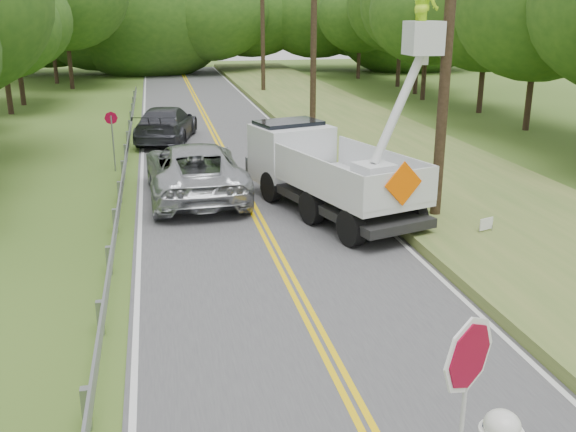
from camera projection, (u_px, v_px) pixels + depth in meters
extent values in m
cube|color=#454547|center=(242.00, 187.00, 22.57)|extent=(7.20, 96.00, 0.02)
cube|color=yellow|center=(239.00, 187.00, 22.54)|extent=(0.12, 96.00, 0.00)
cube|color=yellow|center=(245.00, 187.00, 22.58)|extent=(0.12, 96.00, 0.00)
cube|color=silver|center=(141.00, 192.00, 21.90)|extent=(0.12, 96.00, 0.00)
cube|color=silver|center=(337.00, 182.00, 23.23)|extent=(0.12, 96.00, 0.00)
cube|color=gray|center=(86.00, 409.00, 9.56)|extent=(0.12, 0.14, 0.70)
cube|color=gray|center=(100.00, 318.00, 12.36)|extent=(0.12, 0.14, 0.70)
cube|color=gray|center=(109.00, 260.00, 15.15)|extent=(0.12, 0.14, 0.70)
cube|color=gray|center=(115.00, 221.00, 17.95)|extent=(0.12, 0.14, 0.70)
cube|color=gray|center=(119.00, 192.00, 20.74)|extent=(0.12, 0.14, 0.70)
cube|color=gray|center=(123.00, 170.00, 23.53)|extent=(0.12, 0.14, 0.70)
cube|color=gray|center=(126.00, 153.00, 26.33)|extent=(0.12, 0.14, 0.70)
cube|color=gray|center=(128.00, 139.00, 29.12)|extent=(0.12, 0.14, 0.70)
cube|color=gray|center=(130.00, 127.00, 31.92)|extent=(0.12, 0.14, 0.70)
cube|color=gray|center=(131.00, 118.00, 34.71)|extent=(0.12, 0.14, 0.70)
cube|color=gray|center=(132.00, 109.00, 37.51)|extent=(0.12, 0.14, 0.70)
cube|color=gray|center=(133.00, 102.00, 40.30)|extent=(0.12, 0.14, 0.70)
cube|color=gray|center=(134.00, 96.00, 43.09)|extent=(0.12, 0.14, 0.70)
cube|color=gray|center=(124.00, 170.00, 22.55)|extent=(0.05, 48.00, 0.34)
cylinder|color=black|center=(447.00, 47.00, 17.33)|extent=(0.30, 0.30, 10.00)
cylinder|color=black|center=(314.00, 29.00, 31.30)|extent=(0.30, 0.30, 10.00)
cylinder|color=black|center=(263.00, 22.00, 45.27)|extent=(0.30, 0.30, 10.00)
cube|color=#4C6B2C|center=(432.00, 173.00, 23.89)|extent=(7.00, 96.00, 0.30)
cylinder|color=#332319|center=(8.00, 89.00, 37.64)|extent=(0.32, 0.32, 2.90)
ellipsoid|color=#254C16|center=(0.00, 26.00, 36.54)|extent=(6.76, 6.76, 5.95)
cylinder|color=#332319|center=(21.00, 81.00, 41.11)|extent=(0.32, 0.32, 3.06)
ellipsoid|color=#254C16|center=(13.00, 20.00, 39.95)|extent=(7.14, 7.14, 6.29)
cylinder|color=#332319|center=(70.00, 62.00, 49.14)|extent=(0.32, 0.32, 4.10)
cylinder|color=#332319|center=(54.00, 59.00, 52.70)|extent=(0.32, 0.32, 4.01)
cylinder|color=#332319|center=(529.00, 96.00, 32.59)|extent=(0.32, 0.32, 3.52)
ellipsoid|color=#254C16|center=(540.00, 6.00, 31.26)|extent=(8.22, 8.22, 7.23)
cylinder|color=#332319|center=(481.00, 84.00, 38.03)|extent=(0.32, 0.32, 3.42)
ellipsoid|color=#254C16|center=(488.00, 10.00, 36.74)|extent=(7.98, 7.98, 7.02)
cylinder|color=#332319|center=(424.00, 75.00, 43.43)|extent=(0.32, 0.32, 3.30)
ellipsoid|color=#254C16|center=(428.00, 12.00, 42.18)|extent=(7.71, 7.71, 6.78)
cylinder|color=#332319|center=(416.00, 69.00, 46.44)|extent=(0.32, 0.32, 3.61)
ellipsoid|color=#254C16|center=(420.00, 4.00, 45.08)|extent=(8.41, 8.41, 7.40)
cylinder|color=#332319|center=(399.00, 63.00, 50.71)|extent=(0.32, 0.32, 3.61)
ellipsoid|color=#254C16|center=(402.00, 4.00, 49.34)|extent=(8.43, 8.43, 7.41)
cylinder|color=#332319|center=(359.00, 60.00, 56.51)|extent=(0.32, 0.32, 3.15)
ellipsoid|color=#254C16|center=(360.00, 14.00, 55.32)|extent=(7.35, 7.35, 6.47)
ellipsoid|color=#254C16|center=(44.00, 13.00, 58.84)|extent=(13.09, 9.82, 9.82)
ellipsoid|color=#254C16|center=(98.00, 13.00, 58.96)|extent=(13.85, 10.38, 10.38)
ellipsoid|color=#254C16|center=(147.00, 13.00, 59.55)|extent=(16.71, 12.53, 12.53)
ellipsoid|color=#254C16|center=(207.00, 13.00, 58.97)|extent=(11.53, 8.65, 8.65)
ellipsoid|color=#254C16|center=(252.00, 13.00, 63.02)|extent=(11.34, 8.51, 8.51)
ellipsoid|color=#254C16|center=(317.00, 13.00, 63.50)|extent=(11.69, 8.77, 8.77)
ellipsoid|color=#254C16|center=(358.00, 13.00, 63.43)|extent=(11.27, 8.45, 8.45)
ellipsoid|color=#254C16|center=(411.00, 13.00, 62.45)|extent=(16.48, 12.36, 12.36)
ellipsoid|color=silver|center=(502.00, 425.00, 6.47)|extent=(0.37, 0.37, 0.30)
cylinder|color=maroon|center=(469.00, 355.00, 6.10)|extent=(0.70, 0.44, 0.80)
cylinder|color=black|center=(351.00, 228.00, 16.88)|extent=(0.58, 1.03, 0.99)
cylinder|color=black|center=(413.00, 216.00, 17.81)|extent=(0.58, 1.03, 0.99)
cylinder|color=black|center=(311.00, 208.00, 18.60)|extent=(0.58, 1.03, 0.99)
cylinder|color=black|center=(370.00, 198.00, 19.53)|extent=(0.58, 1.03, 0.99)
cylinder|color=black|center=(271.00, 187.00, 20.75)|extent=(0.58, 1.03, 0.99)
cylinder|color=black|center=(325.00, 179.00, 21.68)|extent=(0.58, 1.03, 0.99)
cube|color=black|center=(336.00, 198.00, 19.30)|extent=(3.96, 6.92, 0.26)
cube|color=silver|center=(350.00, 187.00, 18.54)|extent=(3.63, 5.21, 0.23)
cube|color=silver|center=(315.00, 174.00, 17.85)|extent=(1.42, 4.55, 0.93)
cube|color=silver|center=(383.00, 165.00, 18.90)|extent=(1.42, 4.55, 0.93)
cube|color=silver|center=(401.00, 189.00, 16.42)|extent=(2.28, 0.74, 0.93)
cube|color=silver|center=(291.00, 153.00, 21.37)|extent=(2.78, 2.54, 1.85)
cube|color=black|center=(288.00, 132.00, 21.33)|extent=(2.35, 1.87, 0.77)
cube|color=silver|center=(373.00, 178.00, 17.43)|extent=(1.15, 1.15, 0.82)
cube|color=silver|center=(423.00, 38.00, 17.12)|extent=(0.87, 0.87, 0.87)
imported|color=#ABE11A|center=(425.00, 6.00, 16.87)|extent=(0.62, 0.80, 1.65)
cube|color=#FF5F00|center=(403.00, 184.00, 16.31)|extent=(1.13, 0.37, 1.16)
imported|color=#A6A9AD|center=(194.00, 170.00, 21.22)|extent=(3.20, 6.57, 1.80)
imported|color=#34353B|center=(166.00, 124.00, 30.15)|extent=(3.41, 5.93, 1.62)
cylinder|color=gray|center=(113.00, 144.00, 24.51)|extent=(0.06, 0.06, 2.15)
cylinder|color=maroon|center=(111.00, 118.00, 24.21)|extent=(0.49, 0.07, 0.49)
cube|color=white|center=(486.00, 224.00, 17.22)|extent=(0.45, 0.18, 0.32)
cylinder|color=gray|center=(479.00, 234.00, 17.27)|extent=(0.02, 0.02, 0.46)
cylinder|color=gray|center=(492.00, 233.00, 17.34)|extent=(0.02, 0.02, 0.46)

